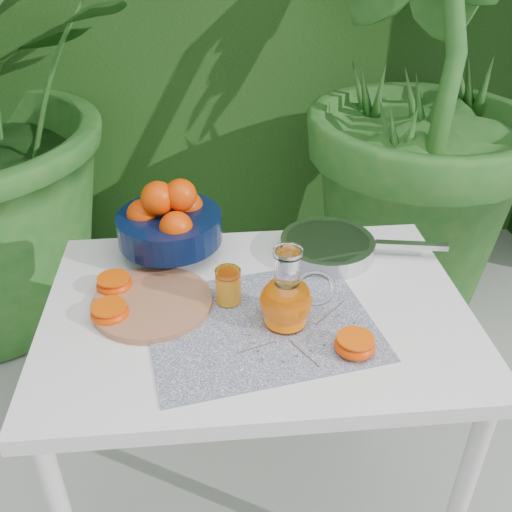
{
  "coord_description": "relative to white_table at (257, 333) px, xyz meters",
  "views": [
    {
      "loc": [
        -0.03,
        -0.99,
        1.58
      ],
      "look_at": [
        0.07,
        0.1,
        0.88
      ],
      "focal_mm": 40.0,
      "sensor_mm": 36.0,
      "label": 1
    }
  ],
  "objects": [
    {
      "name": "juice_pitcher",
      "position": [
        0.06,
        -0.07,
        0.15
      ],
      "size": [
        0.18,
        0.14,
        0.2
      ],
      "color": "white",
      "rests_on": "white_table"
    },
    {
      "name": "juice_tumbler",
      "position": [
        -0.07,
        0.02,
        0.13
      ],
      "size": [
        0.08,
        0.08,
        0.09
      ],
      "color": "white",
      "rests_on": "white_table"
    },
    {
      "name": "thyme_sprigs",
      "position": [
        0.08,
        -0.12,
        0.09
      ],
      "size": [
        0.28,
        0.22,
        0.01
      ],
      "color": "brown",
      "rests_on": "white_table"
    },
    {
      "name": "saute_pan",
      "position": [
        0.21,
        0.21,
        0.11
      ],
      "size": [
        0.46,
        0.29,
        0.05
      ],
      "color": "silver",
      "rests_on": "white_table"
    },
    {
      "name": "white_table",
      "position": [
        0.0,
        0.0,
        0.0
      ],
      "size": [
        1.0,
        0.7,
        0.75
      ],
      "color": "white",
      "rests_on": "ground"
    },
    {
      "name": "orange_halves",
      "position": [
        -0.16,
        -0.03,
        0.1
      ],
      "size": [
        0.63,
        0.37,
        0.04
      ],
      "color": "#EB2C02",
      "rests_on": "white_table"
    },
    {
      "name": "potted_plant_right",
      "position": [
        0.69,
        1.03,
        0.34
      ],
      "size": [
        2.53,
        2.53,
        2.02
      ],
      "primitive_type": "imported",
      "rotation": [
        0.0,
        0.0,
        1.87
      ],
      "color": "#216121",
      "rests_on": "ground"
    },
    {
      "name": "placemat",
      "position": [
        0.0,
        -0.07,
        0.08
      ],
      "size": [
        0.56,
        0.47,
        0.0
      ],
      "primitive_type": "cube",
      "rotation": [
        0.0,
        0.0,
        0.17
      ],
      "color": "#0D134B",
      "rests_on": "white_table"
    },
    {
      "name": "fruit_bowl",
      "position": [
        -0.21,
        0.26,
        0.18
      ],
      "size": [
        0.35,
        0.35,
        0.22
      ],
      "color": "black",
      "rests_on": "white_table"
    },
    {
      "name": "cutting_board",
      "position": [
        -0.25,
        0.03,
        0.09
      ],
      "size": [
        0.32,
        0.32,
        0.02
      ],
      "primitive_type": "cylinder",
      "rotation": [
        0.0,
        0.0,
        -0.12
      ],
      "color": "#A36B49",
      "rests_on": "white_table"
    }
  ]
}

